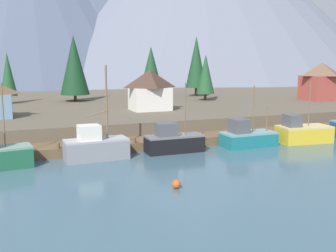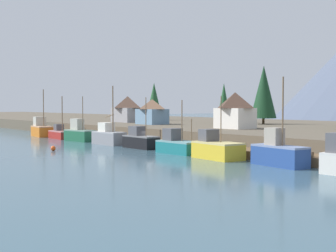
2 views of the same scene
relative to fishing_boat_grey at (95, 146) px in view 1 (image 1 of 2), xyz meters
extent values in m
cube|color=#3D5B6B|center=(8.56, 21.57, -1.83)|extent=(400.00, 400.00, 1.00)
cube|color=brown|center=(8.56, 3.57, -0.83)|extent=(80.00, 4.00, 1.00)
cylinder|color=brown|center=(-3.44, 1.77, -0.53)|extent=(0.36, 0.36, 1.60)
cylinder|color=brown|center=(4.56, 1.77, -0.53)|extent=(0.36, 0.36, 1.60)
cylinder|color=brown|center=(12.56, 1.77, -0.53)|extent=(0.36, 0.36, 1.60)
cylinder|color=brown|center=(20.56, 1.77, -0.53)|extent=(0.36, 0.36, 1.60)
cylinder|color=brown|center=(28.56, 1.77, -0.53)|extent=(0.36, 0.36, 1.60)
cube|color=brown|center=(8.56, 33.57, -0.08)|extent=(400.00, 56.00, 2.50)
cone|color=#475160|center=(26.79, 136.08, 29.07)|extent=(91.85, 91.85, 60.81)
cone|color=#4C566B|center=(102.28, 149.88, 23.96)|extent=(70.01, 70.01, 50.58)
cylinder|color=brown|center=(-8.31, -0.12, 3.58)|extent=(0.13, 0.13, 5.85)
cube|color=gray|center=(0.09, 0.00, -0.39)|extent=(6.38, 2.88, 1.88)
cube|color=#9F9FA2|center=(0.09, 0.00, 0.64)|extent=(6.38, 2.88, 0.20)
cube|color=silver|center=(-0.59, -0.03, 1.47)|extent=(2.19, 2.03, 1.45)
cylinder|color=brown|center=(1.25, 0.06, 4.39)|extent=(0.19, 0.19, 7.29)
cylinder|color=brown|center=(0.33, 0.02, 3.30)|extent=(2.29, 0.24, 0.63)
cube|color=black|center=(8.61, 0.25, -0.51)|extent=(6.26, 2.41, 1.66)
cube|color=slate|center=(8.61, 0.25, 0.42)|extent=(6.26, 2.41, 0.20)
cube|color=#4C4C51|center=(7.66, 0.24, 1.22)|extent=(2.19, 1.74, 1.38)
cylinder|color=brown|center=(9.87, 0.25, 3.33)|extent=(0.12, 0.12, 5.60)
cube|color=#196B70|center=(17.70, -0.09, -0.60)|extent=(6.29, 3.03, 1.46)
cube|color=#679496|center=(17.70, -0.09, 0.23)|extent=(6.29, 3.03, 0.20)
cube|color=#4C4C51|center=(16.37, -0.11, 1.12)|extent=(1.86, 2.05, 1.59)
cylinder|color=brown|center=(18.27, -0.08, 3.00)|extent=(0.14, 0.14, 5.33)
cylinder|color=brown|center=(20.12, -0.06, 1.81)|extent=(0.12, 0.12, 2.95)
cube|color=gold|center=(25.26, -0.48, -0.44)|extent=(6.53, 3.76, 1.80)
cube|color=tan|center=(25.26, -0.48, 0.56)|extent=(6.53, 3.76, 0.20)
cube|color=#4C4C51|center=(23.53, -0.31, 1.39)|extent=(1.79, 2.13, 1.44)
cylinder|color=brown|center=(25.80, -0.53, 3.36)|extent=(0.12, 0.12, 5.39)
cube|color=silver|center=(11.49, 17.14, 2.84)|extent=(5.56, 4.47, 3.34)
pyramid|color=#422D23|center=(11.49, 17.14, 5.81)|extent=(5.83, 4.70, 2.60)
cube|color=#9E4238|center=(45.89, 20.12, 3.42)|extent=(6.31, 5.30, 4.52)
pyramid|color=brown|center=(45.89, 20.12, 6.89)|extent=(6.63, 5.56, 2.41)
cylinder|color=#4C3823|center=(25.74, 27.54, 1.79)|extent=(0.50, 0.50, 1.26)
cone|color=#1E4C28|center=(25.74, 27.54, 6.01)|extent=(3.33, 3.33, 7.18)
cylinder|color=#4C3823|center=(3.00, 34.51, 1.77)|extent=(0.50, 0.50, 1.21)
cone|color=#14381E|center=(3.00, 34.51, 7.66)|extent=(5.19, 5.19, 10.56)
cylinder|color=#4C3823|center=(-8.12, 34.51, 1.82)|extent=(0.50, 0.50, 1.30)
cone|color=#1E4C28|center=(-8.12, 34.51, 6.14)|extent=(2.79, 2.79, 7.34)
cylinder|color=#4C3823|center=(27.98, 36.45, 2.05)|extent=(0.50, 0.50, 1.77)
cone|color=#194223|center=(27.98, 36.45, 8.13)|extent=(4.27, 4.27, 10.41)
cylinder|color=#4C3823|center=(19.26, 39.65, 2.09)|extent=(0.50, 0.50, 1.84)
cone|color=#194223|center=(19.26, 39.65, 7.17)|extent=(4.32, 4.32, 8.32)
sphere|color=#E04C19|center=(4.08, -11.43, -0.98)|extent=(0.70, 0.70, 0.70)
camera|label=1|loc=(-7.21, -39.04, 8.49)|focal=42.75mm
camera|label=2|loc=(64.33, -39.33, 5.03)|focal=49.95mm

